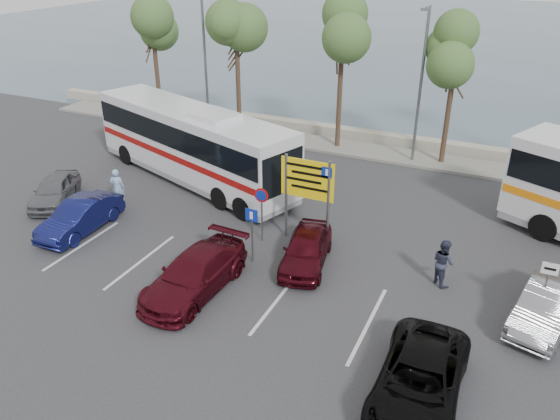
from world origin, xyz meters
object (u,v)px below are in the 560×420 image
at_px(coach_bus_left, 193,146).
at_px(pedestrian_near, 117,188).
at_px(car_maroon, 195,274).
at_px(suv_black, 419,381).
at_px(car_blue, 80,216).
at_px(pedestrian_far, 443,262).
at_px(street_lamp_right, 421,79).
at_px(car_silver_a, 55,190).
at_px(street_lamp_left, 204,57).
at_px(direction_sign, 307,186).
at_px(car_red, 306,249).
at_px(car_silver_b, 548,305).

distance_m(coach_bus_left, pedestrian_near, 4.38).
relative_size(car_maroon, suv_black, 1.02).
relative_size(suv_black, pedestrian_near, 2.60).
height_order(car_blue, pedestrian_far, pedestrian_far).
bearing_deg(pedestrian_near, street_lamp_right, -154.88).
bearing_deg(car_maroon, car_silver_a, 164.04).
bearing_deg(suv_black, street_lamp_left, 134.12).
xyz_separation_m(coach_bus_left, pedestrian_far, (13.06, -4.14, -0.93)).
xyz_separation_m(street_lamp_left, car_silver_a, (-0.88, -12.02, -3.96)).
bearing_deg(direction_sign, car_silver_a, -171.87).
distance_m(street_lamp_right, car_maroon, 16.29).
height_order(coach_bus_left, car_silver_a, coach_bus_left).
bearing_deg(car_maroon, car_red, 51.43).
bearing_deg(coach_bus_left, suv_black, -36.53).
height_order(street_lamp_right, car_silver_a, street_lamp_right).
relative_size(street_lamp_right, car_maroon, 1.67).
xyz_separation_m(street_lamp_left, direction_sign, (11.00, -10.32, -2.17)).
distance_m(coach_bus_left, car_maroon, 9.91).
distance_m(coach_bus_left, car_red, 9.68).
relative_size(coach_bus_left, car_silver_b, 3.06).
distance_m(car_silver_a, car_red, 12.58).
height_order(street_lamp_left, car_maroon, street_lamp_left).
xyz_separation_m(coach_bus_left, suv_black, (13.50, -10.00, -1.15)).
distance_m(car_maroon, car_silver_b, 11.59).
bearing_deg(coach_bus_left, street_lamp_right, 36.46).
bearing_deg(direction_sign, car_red, -67.58).
height_order(car_maroon, car_red, car_maroon).
xyz_separation_m(car_silver_a, pedestrian_near, (2.90, 0.97, 0.27)).
bearing_deg(car_red, suv_black, -54.83).
bearing_deg(car_silver_b, car_silver_a, -165.85).
height_order(direction_sign, pedestrian_far, direction_sign).
xyz_separation_m(car_silver_b, pedestrian_far, (-3.44, 0.86, 0.19)).
relative_size(direction_sign, pedestrian_far, 2.05).
bearing_deg(pedestrian_near, car_silver_b, 156.85).
bearing_deg(car_blue, car_silver_b, 3.26).
distance_m(car_blue, pedestrian_far, 14.62).
bearing_deg(street_lamp_left, pedestrian_near, -79.64).
bearing_deg(car_silver_b, coach_bus_left, 177.29).
height_order(street_lamp_right, direction_sign, street_lamp_right).
xyz_separation_m(street_lamp_left, suv_black, (17.00, -17.02, -3.94)).
xyz_separation_m(street_lamp_left, car_blue, (2.15, -13.59, -3.92)).
xyz_separation_m(street_lamp_right, car_silver_a, (-13.88, -12.02, -3.96)).
relative_size(street_lamp_left, car_silver_a, 2.12).
xyz_separation_m(direction_sign, car_blue, (-8.86, -3.27, -1.76)).
relative_size(coach_bus_left, car_maroon, 2.63).
xyz_separation_m(coach_bus_left, car_red, (8.20, -5.00, -1.14)).
height_order(car_red, pedestrian_far, pedestrian_far).
bearing_deg(car_maroon, car_blue, 168.46).
bearing_deg(direction_sign, car_maroon, -113.30).
height_order(coach_bus_left, suv_black, coach_bus_left).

